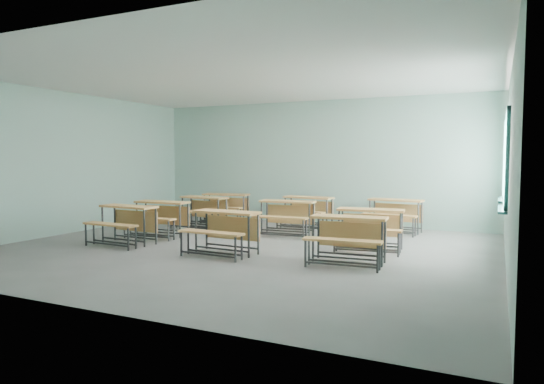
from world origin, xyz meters
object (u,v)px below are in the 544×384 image
(desk_unit_r3c0, at_px, (224,203))
(desk_unit_r3c1, at_px, (306,207))
(desk_unit_r0c0, at_px, (125,219))
(desk_unit_r2c1, at_px, (286,212))
(desk_unit_r1c2, at_px, (370,223))
(desk_unit_r3c2, at_px, (394,210))
(desk_unit_r2c0, at_px, (201,207))
(desk_unit_r0c2, at_px, (347,232))
(desk_unit_r1c0, at_px, (159,213))
(desk_unit_r0c1, at_px, (223,226))

(desk_unit_r3c0, distance_m, desk_unit_r3c1, 2.31)
(desk_unit_r0c0, height_order, desk_unit_r2c1, same)
(desk_unit_r0c0, bearing_deg, desk_unit_r3c0, 91.00)
(desk_unit_r1c2, bearing_deg, desk_unit_r3c2, 84.42)
(desk_unit_r0c0, xyz_separation_m, desk_unit_r1c2, (4.55, 1.43, 0.00))
(desk_unit_r2c0, height_order, desk_unit_r3c2, same)
(desk_unit_r0c2, bearing_deg, desk_unit_r2c0, 147.27)
(desk_unit_r2c0, distance_m, desk_unit_r3c1, 2.58)
(desk_unit_r2c0, bearing_deg, desk_unit_r1c0, -88.32)
(desk_unit_r0c2, height_order, desk_unit_r3c0, same)
(desk_unit_r1c2, height_order, desk_unit_r3c2, same)
(desk_unit_r3c0, relative_size, desk_unit_r3c2, 1.02)
(desk_unit_r2c1, bearing_deg, desk_unit_r0c1, -97.30)
(desk_unit_r1c2, distance_m, desk_unit_r2c0, 4.57)
(desk_unit_r1c2, xyz_separation_m, desk_unit_r3c1, (-2.10, 2.21, 0.00))
(desk_unit_r1c2, relative_size, desk_unit_r3c1, 1.01)
(desk_unit_r1c2, distance_m, desk_unit_r3c1, 3.05)
(desk_unit_r0c2, distance_m, desk_unit_r3c2, 3.65)
(desk_unit_r0c2, relative_size, desk_unit_r1c2, 0.98)
(desk_unit_r2c0, height_order, desk_unit_r2c1, same)
(desk_unit_r0c1, bearing_deg, desk_unit_r0c2, 7.77)
(desk_unit_r1c0, distance_m, desk_unit_r2c1, 2.77)
(desk_unit_r3c0, distance_m, desk_unit_r3c2, 4.40)
(desk_unit_r0c1, distance_m, desk_unit_r2c1, 2.43)
(desk_unit_r2c1, bearing_deg, desk_unit_r2c0, 172.65)
(desk_unit_r3c2, bearing_deg, desk_unit_r0c0, -134.45)
(desk_unit_r3c0, bearing_deg, desk_unit_r0c2, -46.09)
(desk_unit_r0c2, height_order, desk_unit_r1c2, same)
(desk_unit_r2c1, height_order, desk_unit_r3c0, same)
(desk_unit_r0c1, xyz_separation_m, desk_unit_r1c2, (2.27, 1.47, 0.00))
(desk_unit_r0c0, xyz_separation_m, desk_unit_r0c2, (4.51, 0.14, 0.00))
(desk_unit_r0c2, height_order, desk_unit_r3c2, same)
(desk_unit_r2c0, bearing_deg, desk_unit_r3c2, 22.11)
(desk_unit_r2c0, xyz_separation_m, desk_unit_r3c1, (2.33, 1.09, 0.00))
(desk_unit_r3c2, bearing_deg, desk_unit_r3c0, -171.98)
(desk_unit_r0c1, xyz_separation_m, desk_unit_r0c2, (2.22, 0.18, 0.00))
(desk_unit_r3c1, relative_size, desk_unit_r3c2, 0.99)
(desk_unit_r0c1, distance_m, desk_unit_r3c2, 4.45)
(desk_unit_r0c0, bearing_deg, desk_unit_r0c1, 2.34)
(desk_unit_r0c0, xyz_separation_m, desk_unit_r2c0, (0.12, 2.54, 0.00))
(desk_unit_r0c1, bearing_deg, desk_unit_r3c0, 123.53)
(desk_unit_r0c0, height_order, desk_unit_r2c0, same)
(desk_unit_r1c0, distance_m, desk_unit_r1c2, 4.56)
(desk_unit_r0c1, relative_size, desk_unit_r3c2, 0.98)
(desk_unit_r1c2, bearing_deg, desk_unit_r3c0, 147.81)
(desk_unit_r3c1, height_order, desk_unit_r3c2, same)
(desk_unit_r0c0, bearing_deg, desk_unit_r0c2, 5.09)
(desk_unit_r0c0, relative_size, desk_unit_r1c0, 1.01)
(desk_unit_r0c1, relative_size, desk_unit_r2c0, 0.97)
(desk_unit_r1c0, relative_size, desk_unit_r3c1, 0.98)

